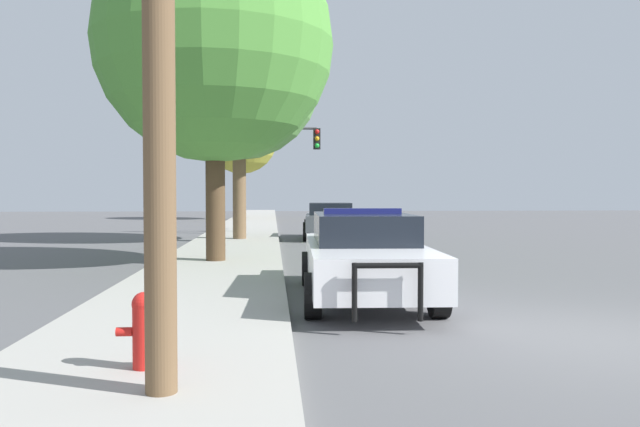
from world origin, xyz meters
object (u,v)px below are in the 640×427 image
object	(u,v)px
police_car	(364,254)
tree_sidewalk_near	(215,44)
car_background_midblock	(330,219)
tree_sidewalk_far	(242,139)
tree_sidewalk_mid	(239,78)
fire_hydrant	(144,328)
traffic_light	(273,155)

from	to	relation	value
police_car	tree_sidewalk_near	size ratio (longest dim) A/B	0.65
car_background_midblock	tree_sidewalk_far	xyz separation A→B (m)	(-4.26, 18.12, 4.67)
police_car	car_background_midblock	bearing A→B (deg)	-90.86
tree_sidewalk_near	police_car	bearing A→B (deg)	-59.89
car_background_midblock	tree_sidewalk_near	xyz separation A→B (m)	(-3.58, -8.73, 4.58)
police_car	car_background_midblock	size ratio (longest dim) A/B	1.24
car_background_midblock	tree_sidewalk_near	size ratio (longest dim) A/B	0.52
tree_sidewalk_mid	tree_sidewalk_far	bearing A→B (deg)	92.54
police_car	tree_sidewalk_near	world-z (taller)	tree_sidewalk_near
fire_hydrant	car_background_midblock	world-z (taller)	car_background_midblock
traffic_light	car_background_midblock	world-z (taller)	traffic_light
fire_hydrant	tree_sidewalk_far	bearing A→B (deg)	91.37
police_car	tree_sidewalk_far	bearing A→B (deg)	-81.51
tree_sidewalk_mid	tree_sidewalk_near	distance (m)	7.31
tree_sidewalk_mid	car_background_midblock	bearing A→B (deg)	22.88
tree_sidewalk_mid	traffic_light	bearing A→B (deg)	74.99
fire_hydrant	car_background_midblock	size ratio (longest dim) A/B	0.17
car_background_midblock	tree_sidewalk_mid	bearing A→B (deg)	-153.12
tree_sidewalk_far	fire_hydrant	bearing A→B (deg)	-88.63
tree_sidewalk_far	tree_sidewalk_near	xyz separation A→B (m)	(0.68, -26.85, -0.09)
tree_sidewalk_mid	tree_sidewalk_far	world-z (taller)	tree_sidewalk_mid
traffic_light	tree_sidewalk_mid	world-z (taller)	tree_sidewalk_mid
traffic_light	tree_sidewalk_near	world-z (taller)	tree_sidewalk_near
police_car	fire_hydrant	bearing A→B (deg)	60.75
car_background_midblock	police_car	bearing A→B (deg)	-88.98
police_car	tree_sidewalk_far	xyz separation A→B (m)	(-3.55, 31.80, 4.67)
traffic_light	car_background_midblock	size ratio (longest dim) A/B	1.08
traffic_light	tree_sidewalk_near	size ratio (longest dim) A/B	0.57
car_background_midblock	tree_sidewalk_mid	world-z (taller)	tree_sidewalk_mid
tree_sidewalk_mid	tree_sidewalk_near	xyz separation A→B (m)	(-0.19, -7.29, -0.52)
fire_hydrant	tree_sidewalk_far	xyz separation A→B (m)	(-0.87, 36.20, 4.91)
fire_hydrant	tree_sidewalk_far	distance (m)	36.54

